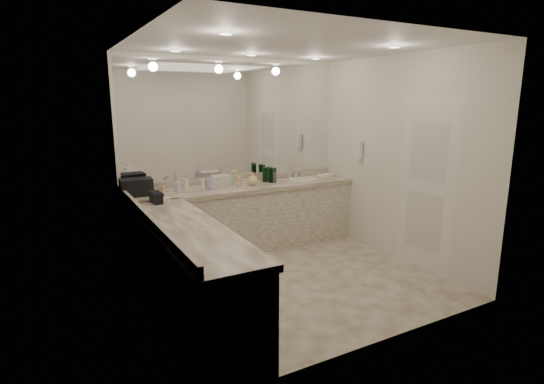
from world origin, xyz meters
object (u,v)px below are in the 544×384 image
wall_phone (359,150)px  hand_towel (326,175)px  black_toiletry_bag (136,187)px  cream_cosmetic_case (220,181)px  soap_bottle_c (253,178)px  soap_bottle_b (212,180)px  sink (303,180)px  soap_bottle_a (186,183)px

wall_phone → hand_towel: size_ratio=1.06×
black_toiletry_bag → cream_cosmetic_case: 1.10m
wall_phone → soap_bottle_c: size_ratio=1.33×
soap_bottle_b → wall_phone: bearing=-14.3°
sink → cream_cosmetic_case: 1.28m
wall_phone → soap_bottle_a: size_ratio=1.19×
wall_phone → soap_bottle_a: 2.45m
soap_bottle_c → soap_bottle_a: bearing=175.6°
black_toiletry_bag → soap_bottle_c: size_ratio=2.11×
soap_bottle_a → soap_bottle_c: soap_bottle_a is taller
soap_bottle_b → sink: bearing=-0.6°
wall_phone → black_toiletry_bag: (-2.97, 0.57, -0.34)m
soap_bottle_a → soap_bottle_b: (0.34, -0.04, 0.01)m
cream_cosmetic_case → soap_bottle_a: bearing=177.3°
wall_phone → cream_cosmetic_case: size_ratio=0.93×
soap_bottle_a → soap_bottle_b: size_ratio=0.91×
wall_phone → hand_towel: (-0.17, 0.53, -0.43)m
cream_cosmetic_case → soap_bottle_a: size_ratio=1.28×
wall_phone → cream_cosmetic_case: bearing=162.3°
black_toiletry_bag → hand_towel: (2.80, -0.04, -0.09)m
wall_phone → soap_bottle_b: size_ratio=1.09×
soap_bottle_c → wall_phone: bearing=-18.4°
soap_bottle_a → hand_towel: bearing=-0.7°
wall_phone → hand_towel: wall_phone is taller
soap_bottle_a → cream_cosmetic_case: bearing=5.4°
cream_cosmetic_case → hand_towel: 1.70m
sink → black_toiletry_bag: size_ratio=1.16×
sink → hand_towel: (0.43, 0.03, 0.02)m
sink → black_toiletry_bag: (-2.37, 0.07, 0.11)m
cream_cosmetic_case → soap_bottle_a: 0.49m
black_toiletry_bag → soap_bottle_c: black_toiletry_bag is taller
soap_bottle_c → hand_towel: bearing=2.0°
soap_bottle_b → hand_towel: bearing=0.3°
sink → soap_bottle_a: (-1.76, 0.05, 0.11)m
black_toiletry_bag → soap_bottle_b: bearing=-3.3°
wall_phone → soap_bottle_c: 1.56m
wall_phone → cream_cosmetic_case: wall_phone is taller
hand_towel → wall_phone: bearing=-71.6°
hand_towel → soap_bottle_c: 1.27m
hand_towel → soap_bottle_b: (-1.84, -0.01, 0.09)m
sink → black_toiletry_bag: black_toiletry_bag is taller
wall_phone → soap_bottle_b: 2.11m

